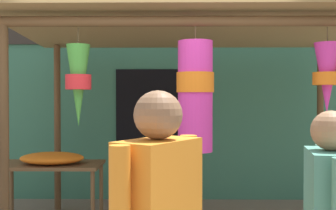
{
  "coord_description": "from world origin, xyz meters",
  "views": [
    {
      "loc": [
        0.18,
        -4.01,
        1.57
      ],
      "look_at": [
        0.12,
        1.18,
        1.48
      ],
      "focal_mm": 44.92,
      "sensor_mm": 36.0,
      "label": 1
    }
  ],
  "objects": [
    {
      "name": "market_stall_canopy",
      "position": [
        0.43,
        0.75,
        2.23
      ],
      "size": [
        4.16,
        2.35,
        2.54
      ],
      "color": "brown",
      "rests_on": "ground_plane"
    },
    {
      "name": "shop_facade",
      "position": [
        -0.0,
        2.55,
        2.02
      ],
      "size": [
        9.27,
        0.29,
        4.04
      ],
      "color": "#387056",
      "rests_on": "ground_plane"
    },
    {
      "name": "flower_heap_on_table",
      "position": [
        -1.29,
        1.1,
        0.83
      ],
      "size": [
        0.78,
        0.55,
        0.15
      ],
      "color": "orange",
      "rests_on": "display_table"
    },
    {
      "name": "display_table",
      "position": [
        -1.35,
        1.16,
        0.67
      ],
      "size": [
        1.28,
        0.68,
        0.75
      ],
      "color": "brown",
      "rests_on": "ground_plane"
    }
  ]
}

